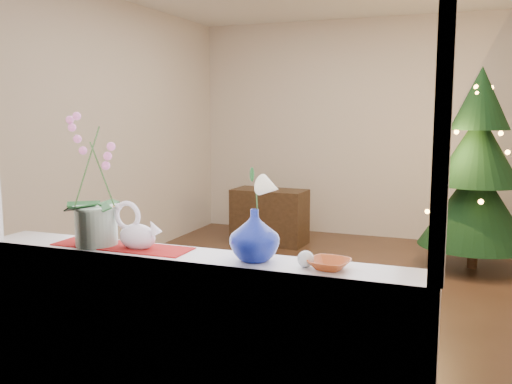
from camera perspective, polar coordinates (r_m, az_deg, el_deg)
ground at (r=5.05m, az=6.50°, el=-10.10°), size 5.00×5.00×0.00m
wall_back at (r=7.25m, az=11.74°, el=6.17°), size 4.50×0.10×2.70m
wall_front at (r=2.47m, az=-7.97°, el=2.85°), size 4.50×0.10×2.70m
wall_left at (r=5.79m, az=-15.45°, el=5.60°), size 0.10×5.00×2.70m
window_apron at (r=2.74m, az=-7.16°, el=-16.39°), size 2.20×0.08×0.88m
windowsill at (r=2.66m, az=-6.41°, el=-6.60°), size 2.20×0.26×0.04m
window_frame at (r=2.49m, az=-7.79°, el=10.97°), size 2.22×0.06×1.60m
runner at (r=2.85m, az=-13.25°, el=-5.31°), size 0.70×0.20×0.01m
orchid_pot at (r=2.85m, az=-15.86°, el=1.17°), size 0.25×0.25×0.65m
swan at (r=2.77m, az=-11.80°, el=-3.43°), size 0.27×0.16×0.22m
blue_vase at (r=2.50m, az=-0.15°, el=-3.93°), size 0.33×0.33×0.26m
lily at (r=2.46m, az=-0.15°, el=1.32°), size 0.15×0.08×0.20m
paperweight at (r=2.42m, az=4.99°, el=-6.69°), size 0.08×0.08×0.07m
amber_dish at (r=2.41m, az=7.32°, el=-7.24°), size 0.17×0.17×0.04m
xmas_tree at (r=6.05m, az=21.25°, el=2.14°), size 1.29×1.29×2.01m
side_table at (r=6.81m, az=1.36°, el=-2.46°), size 0.89×0.48×0.65m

